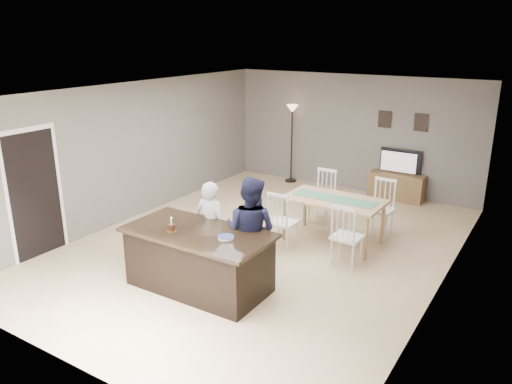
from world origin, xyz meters
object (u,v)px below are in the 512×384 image
Objects in this scene: tv_console at (396,187)px; plate_stack at (226,237)px; television at (399,162)px; woman at (211,227)px; kitchen_island at (199,259)px; dining_table at (334,206)px; man at (251,231)px; floor_lamp at (292,123)px; birthday_cake at (172,228)px.

plate_stack reaches higher than tv_console.
television is 5.28m from woman.
kitchen_island is 1.79× the size of tv_console.
television is 0.46× the size of dining_table.
television is 0.55× the size of man.
tv_console is at bearing -0.43° from floor_lamp.
woman is 0.89× the size of man.
kitchen_island is 5.88m from floor_lamp.
kitchen_island is at bearing 178.50° from plate_stack.
television is (0.00, 0.07, 0.56)m from tv_console.
plate_stack is at bearing 12.86° from birthday_cake.
birthday_cake is (-0.32, -0.20, 0.50)m from kitchen_island.
woman is (-1.38, -5.02, 0.43)m from tv_console.
tv_console is 0.61× the size of dining_table.
birthday_cake is at bearing -104.72° from tv_console.
plate_stack is at bearing -1.50° from kitchen_island.
kitchen_island is at bearing -75.06° from floor_lamp.
birthday_cake is at bearing -113.18° from dining_table.
television is at bearing 82.93° from plate_stack.
floor_lamp is at bearing 130.56° from dining_table.
dining_table is (0.41, 2.07, -0.16)m from man.
television is 5.70m from plate_stack.
dining_table is (1.27, 2.82, -0.28)m from birthday_cake.
kitchen_island is 0.86m from man.
man is 2.12m from dining_table.
kitchen_island is 5.78m from television.
birthday_cake is 0.11× the size of floor_lamp.
floor_lamp is (-1.31, 5.04, 0.76)m from woman.
man is 7.81× the size of birthday_cake.
man is 7.28× the size of plate_stack.
television is at bearing 75.45° from birthday_cake.
kitchen_island is at bearing -108.96° from dining_table.
birthday_cake is at bearing 36.33° from man.
kitchen_island reaches higher than tv_console.
television is at bearing 77.99° from kitchen_island.
plate_stack is at bearing 80.90° from man.
tv_console is at bearing -102.32° from man.
birthday_cake reaches higher than dining_table.
birthday_cake is at bearing 77.09° from woman.
man is 1.14m from birthday_cake.
birthday_cake is at bearing -147.74° from kitchen_island.
woman is 6.48× the size of plate_stack.
dining_table is (0.95, 2.62, 0.22)m from kitchen_island.
man is 5.48m from floor_lamp.
woman is 5.26m from floor_lamp.
television reaches higher than tv_console.
man is at bearing 85.75° from plate_stack.
man reaches higher than kitchen_island.
dining_table is 3.93m from floor_lamp.
woman is at bearing -75.42° from floor_lamp.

